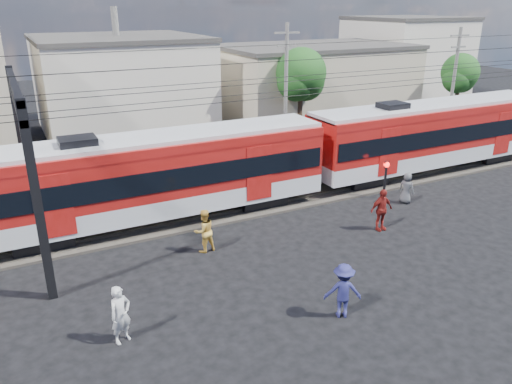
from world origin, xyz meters
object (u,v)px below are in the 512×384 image
Objects in this scene: commuter_train at (161,173)px; crossing_signal at (386,173)px; pedestrian_c at (343,291)px; car_silver at (478,123)px; pedestrian_a at (121,315)px.

crossing_signal is at bearing -11.97° from commuter_train.
crossing_signal is (8.24, 7.61, 0.48)m from pedestrian_c.
crossing_signal is (-16.35, -7.97, 0.75)m from car_silver.
pedestrian_c is 0.48× the size of car_silver.
car_silver is 1.93× the size of crossing_signal.
pedestrian_a is at bearing -115.11° from commuter_train.
crossing_signal is at bearing -1.85° from pedestrian_a.
crossing_signal is at bearing 116.93° from car_silver.
pedestrian_a is at bearing 114.48° from car_silver.
car_silver is 18.20m from crossing_signal.
commuter_train is at bearing 168.03° from crossing_signal.
commuter_train is 26.65× the size of pedestrian_c.
commuter_train is at bearing 42.29° from pedestrian_a.
commuter_train is 11.49m from crossing_signal.
crossing_signal reaches higher than pedestrian_c.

